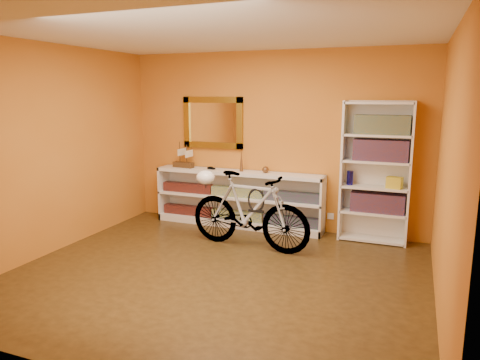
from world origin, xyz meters
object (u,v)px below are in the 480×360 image
at_px(bookcase, 375,173).
at_px(bicycle, 249,211).
at_px(console_unit, 238,199).
at_px(helmet, 206,177).

distance_m(bookcase, bicycle, 1.77).
height_order(bookcase, bicycle, bookcase).
xyz_separation_m(console_unit, bookcase, (1.97, 0.03, 0.52)).
distance_m(bookcase, helmet, 2.27).
distance_m(bicycle, helmet, 0.76).
bearing_deg(bicycle, bookcase, -53.10).
bearing_deg(bookcase, helmet, -158.83).
bearing_deg(helmet, bicycle, -5.80).
bearing_deg(helmet, bookcase, 21.17).
relative_size(console_unit, bicycle, 1.52).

